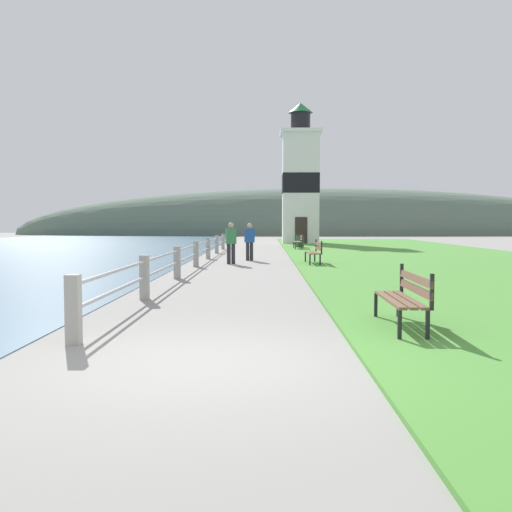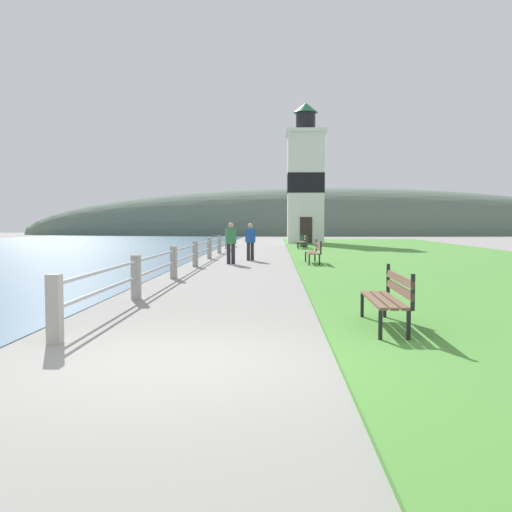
{
  "view_description": "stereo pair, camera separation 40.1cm",
  "coord_description": "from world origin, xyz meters",
  "px_view_note": "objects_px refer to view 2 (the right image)",
  "views": [
    {
      "loc": [
        0.77,
        -6.44,
        1.62
      ],
      "look_at": [
        0.39,
        15.81,
        0.3
      ],
      "focal_mm": 40.0,
      "sensor_mm": 36.0,
      "label": 1
    },
    {
      "loc": [
        1.17,
        -6.43,
        1.62
      ],
      "look_at": [
        0.39,
        15.81,
        0.3
      ],
      "focal_mm": 40.0,
      "sensor_mm": 36.0,
      "label": 2
    }
  ],
  "objects_px": {
    "lighthouse": "(305,182)",
    "park_bench_midway": "(315,251)",
    "park_bench_near": "(389,295)",
    "trash_bin": "(304,241)",
    "park_bench_far": "(303,241)",
    "person_by_railing": "(250,240)",
    "person_strolling": "(231,242)"
  },
  "relations": [
    {
      "from": "park_bench_midway",
      "to": "person_strolling",
      "type": "xyz_separation_m",
      "value": [
        -3.21,
        0.37,
        0.33
      ]
    },
    {
      "from": "lighthouse",
      "to": "trash_bin",
      "type": "relative_size",
      "value": 12.53
    },
    {
      "from": "park_bench_near",
      "to": "trash_bin",
      "type": "height_order",
      "value": "park_bench_near"
    },
    {
      "from": "park_bench_midway",
      "to": "lighthouse",
      "type": "relative_size",
      "value": 0.19
    },
    {
      "from": "park_bench_midway",
      "to": "park_bench_far",
      "type": "bearing_deg",
      "value": -91.49
    },
    {
      "from": "park_bench_midway",
      "to": "person_by_railing",
      "type": "distance_m",
      "value": 3.53
    },
    {
      "from": "park_bench_near",
      "to": "park_bench_midway",
      "type": "relative_size",
      "value": 0.96
    },
    {
      "from": "park_bench_near",
      "to": "lighthouse",
      "type": "height_order",
      "value": "lighthouse"
    },
    {
      "from": "park_bench_near",
      "to": "trash_bin",
      "type": "distance_m",
      "value": 27.14
    },
    {
      "from": "park_bench_near",
      "to": "lighthouse",
      "type": "relative_size",
      "value": 0.18
    },
    {
      "from": "lighthouse",
      "to": "trash_bin",
      "type": "height_order",
      "value": "lighthouse"
    },
    {
      "from": "park_bench_near",
      "to": "person_by_railing",
      "type": "height_order",
      "value": "person_by_railing"
    },
    {
      "from": "trash_bin",
      "to": "person_strolling",
      "type": "bearing_deg",
      "value": -104.3
    },
    {
      "from": "park_bench_midway",
      "to": "park_bench_near",
      "type": "bearing_deg",
      "value": 90.01
    },
    {
      "from": "park_bench_midway",
      "to": "person_strolling",
      "type": "height_order",
      "value": "person_strolling"
    },
    {
      "from": "park_bench_midway",
      "to": "trash_bin",
      "type": "relative_size",
      "value": 2.35
    },
    {
      "from": "person_strolling",
      "to": "person_by_railing",
      "type": "distance_m",
      "value": 2.16
    },
    {
      "from": "park_bench_midway",
      "to": "person_by_railing",
      "type": "relative_size",
      "value": 1.25
    },
    {
      "from": "park_bench_midway",
      "to": "person_strolling",
      "type": "distance_m",
      "value": 3.24
    },
    {
      "from": "park_bench_near",
      "to": "person_strolling",
      "type": "distance_m",
      "value": 13.91
    },
    {
      "from": "park_bench_far",
      "to": "person_by_railing",
      "type": "bearing_deg",
      "value": 74.3
    },
    {
      "from": "park_bench_near",
      "to": "lighthouse",
      "type": "distance_m",
      "value": 34.96
    },
    {
      "from": "park_bench_far",
      "to": "lighthouse",
      "type": "xyz_separation_m",
      "value": [
        0.62,
        9.53,
        4.13
      ]
    },
    {
      "from": "park_bench_midway",
      "to": "park_bench_far",
      "type": "height_order",
      "value": "same"
    },
    {
      "from": "park_bench_near",
      "to": "person_strolling",
      "type": "relative_size",
      "value": 1.17
    },
    {
      "from": "lighthouse",
      "to": "park_bench_midway",
      "type": "bearing_deg",
      "value": -91.96
    },
    {
      "from": "person_by_railing",
      "to": "trash_bin",
      "type": "bearing_deg",
      "value": -34.6
    },
    {
      "from": "lighthouse",
      "to": "park_bench_far",
      "type": "bearing_deg",
      "value": -93.74
    },
    {
      "from": "park_bench_near",
      "to": "lighthouse",
      "type": "bearing_deg",
      "value": -89.8
    },
    {
      "from": "park_bench_near",
      "to": "person_by_railing",
      "type": "relative_size",
      "value": 1.2
    },
    {
      "from": "park_bench_far",
      "to": "trash_bin",
      "type": "xyz_separation_m",
      "value": [
        0.16,
        1.94,
        -0.11
      ]
    },
    {
      "from": "park_bench_midway",
      "to": "park_bench_far",
      "type": "relative_size",
      "value": 1.14
    }
  ]
}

